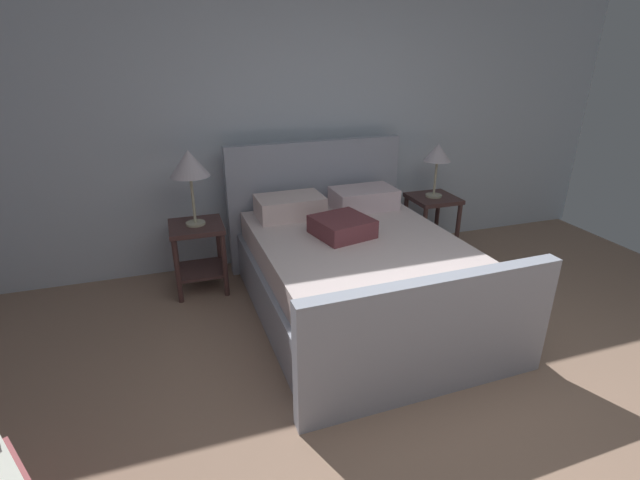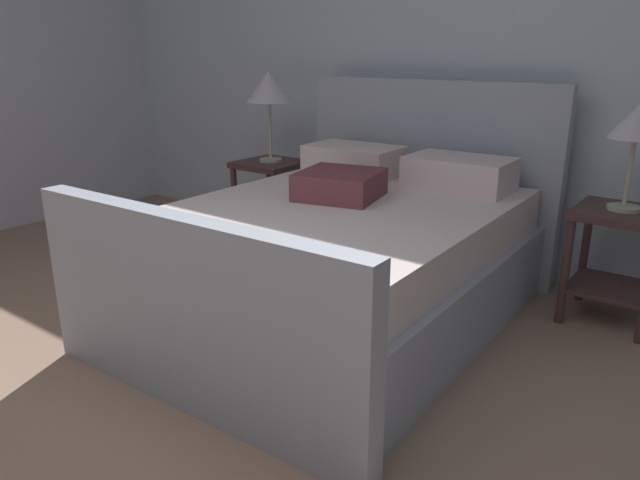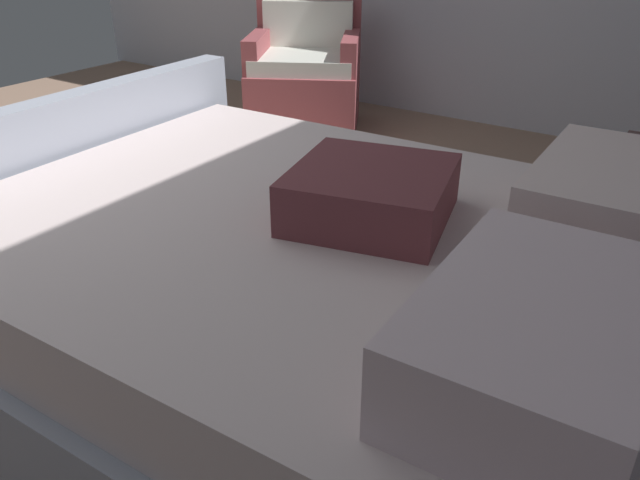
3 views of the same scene
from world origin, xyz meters
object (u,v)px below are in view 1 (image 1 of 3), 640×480
object	(u,v)px
bed	(356,269)
table_lamp_left	(189,165)
table_lamp_right	(438,155)
nightstand_left	(198,246)
nightstand_right	(432,215)

from	to	relation	value
bed	table_lamp_left	world-z (taller)	table_lamp_left
bed	table_lamp_right	world-z (taller)	bed
nightstand_left	table_lamp_left	xyz separation A→B (m)	(0.00, 0.00, 0.70)
table_lamp_right	nightstand_left	distance (m)	2.38
table_lamp_right	table_lamp_left	world-z (taller)	table_lamp_left
bed	nightstand_left	size ratio (longest dim) A/B	3.64
table_lamp_right	table_lamp_left	distance (m)	2.30
bed	nightstand_right	distance (m)	1.40
nightstand_right	table_lamp_right	xyz separation A→B (m)	(0.00, 0.00, 0.61)
bed	table_lamp_right	distance (m)	1.55
nightstand_left	table_lamp_left	distance (m)	0.70
bed	table_lamp_left	bearing A→B (deg)	147.29
bed	nightstand_right	size ratio (longest dim) A/B	3.64
table_lamp_right	nightstand_left	size ratio (longest dim) A/B	0.87
table_lamp_right	table_lamp_left	xyz separation A→B (m)	(-2.30, -0.06, 0.09)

